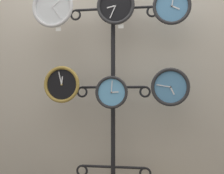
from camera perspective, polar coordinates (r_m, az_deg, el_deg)
The scene contains 10 objects.
shop_wall at distance 2.58m, azimuth 0.78°, elevation 4.23°, with size 4.40×0.04×2.80m.
display_stand at distance 2.46m, azimuth 0.20°, elevation -14.40°, with size 0.69×0.44×2.12m.
clock_top_left at distance 2.50m, azimuth -10.77°, elevation 14.21°, with size 0.33×0.04×0.33m.
clock_top_center at distance 2.41m, azimuth 0.68°, elevation 14.62°, with size 0.29×0.04×0.29m.
clock_top_right at distance 2.37m, azimuth 10.89°, elevation 14.32°, with size 0.28×0.04×0.28m.
clock_middle_left at distance 2.39m, azimuth -9.16°, elevation 0.46°, with size 0.28×0.04×0.28m.
clock_middle_center at distance 2.29m, azimuth -0.07°, elevation -0.98°, with size 0.24×0.04×0.24m.
clock_middle_right at distance 2.29m, azimuth 10.62°, elevation 0.00°, with size 0.28×0.04×0.28m.
price_tag_upper at distance 2.44m, azimuth -9.80°, elevation 10.37°, with size 0.04×0.00×0.03m.
price_tag_mid at distance 2.37m, azimuth 1.64°, elevation 11.01°, with size 0.04×0.00×0.03m.
Camera 1 is at (0.39, -1.96, 1.13)m, focal length 50.00 mm.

